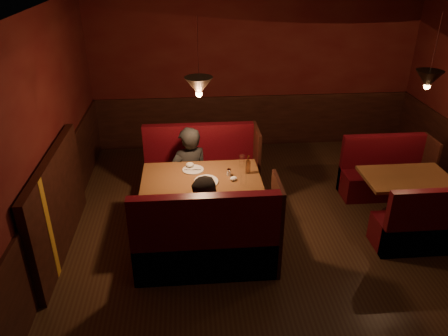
{
  "coord_description": "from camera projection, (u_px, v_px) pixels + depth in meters",
  "views": [
    {
      "loc": [
        -1.24,
        -4.41,
        3.54
      ],
      "look_at": [
        -0.81,
        0.64,
        0.95
      ],
      "focal_mm": 35.0,
      "sensor_mm": 36.0,
      "label": 1
    }
  ],
  "objects": [
    {
      "name": "second_bench_near",
      "position": [
        430.0,
        229.0,
        5.59
      ],
      "size": [
        1.33,
        0.5,
        0.95
      ],
      "color": "#570B17",
      "rests_on": "ground"
    },
    {
      "name": "second_bench_far",
      "position": [
        384.0,
        176.0,
        6.86
      ],
      "size": [
        1.33,
        0.5,
        0.95
      ],
      "color": "#570B17",
      "rests_on": "ground"
    },
    {
      "name": "second_table",
      "position": [
        405.0,
        187.0,
        6.13
      ],
      "size": [
        1.2,
        0.77,
        0.68
      ],
      "color": "brown",
      "rests_on": "ground"
    },
    {
      "name": "room",
      "position": [
        273.0,
        181.0,
        5.16
      ],
      "size": [
        6.02,
        7.02,
        2.92
      ],
      "color": "#3F2418",
      "rests_on": "ground"
    },
    {
      "name": "diner_b",
      "position": [
        208.0,
        208.0,
        5.2
      ],
      "size": [
        0.79,
        0.66,
        1.48
      ],
      "primitive_type": "imported",
      "rotation": [
        0.0,
        0.0,
        -0.14
      ],
      "color": "black",
      "rests_on": "ground"
    },
    {
      "name": "diner_a",
      "position": [
        189.0,
        158.0,
        6.23
      ],
      "size": [
        0.7,
        0.59,
        1.65
      ],
      "primitive_type": "imported",
      "rotation": [
        0.0,
        0.0,
        3.51
      ],
      "color": "black",
      "rests_on": "ground"
    },
    {
      "name": "main_bench_far",
      "position": [
        202.0,
        176.0,
        6.71
      ],
      "size": [
        1.71,
        0.61,
        1.16
      ],
      "color": "#570B17",
      "rests_on": "ground"
    },
    {
      "name": "main_table",
      "position": [
        203.0,
        189.0,
        5.8
      ],
      "size": [
        1.55,
        0.94,
        1.09
      ],
      "color": "brown",
      "rests_on": "ground"
    },
    {
      "name": "main_bench_near",
      "position": [
        208.0,
        246.0,
        5.14
      ],
      "size": [
        1.71,
        0.61,
        1.16
      ],
      "color": "#570B17",
      "rests_on": "ground"
    }
  ]
}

